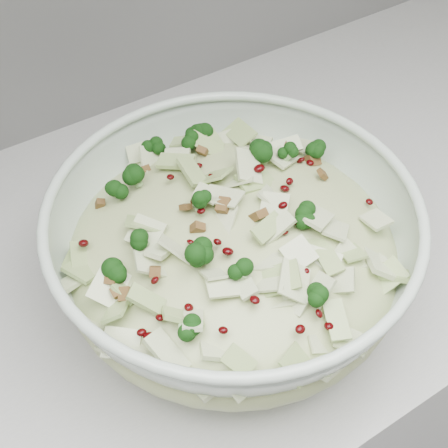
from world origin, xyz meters
name	(u,v)px	position (x,y,z in m)	size (l,w,h in m)	color
mixing_bowl	(233,253)	(0.33, 1.60, 0.97)	(0.47, 0.47, 0.14)	#B6C8B7
salad	(233,238)	(0.33, 1.60, 1.00)	(0.34, 0.34, 0.14)	#B5C385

